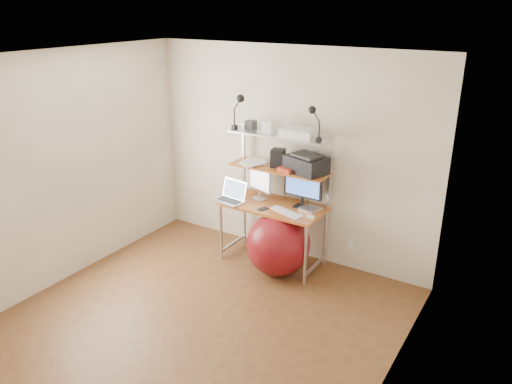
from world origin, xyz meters
TOP-DOWN VIEW (x-y plane):
  - room at (0.00, 0.00)m, footprint 3.60×3.60m
  - computer_desk at (0.00, 1.50)m, footprint 1.20×0.60m
  - wall_outlet at (0.85, 1.79)m, footprint 0.08×0.01m
  - monitor_silver at (-0.23, 1.52)m, footprint 0.35×0.17m
  - monitor_black at (0.32, 1.56)m, footprint 0.48×0.14m
  - laptop at (-0.47, 1.30)m, footprint 0.39×0.33m
  - keyboard at (0.24, 1.32)m, footprint 0.43×0.23m
  - mouse at (0.54, 1.32)m, footprint 0.09×0.06m
  - mac_mini at (0.44, 1.51)m, footprint 0.24×0.24m
  - phone at (-0.03, 1.27)m, footprint 0.10×0.13m
  - printer at (0.34, 1.59)m, footprint 0.52×0.43m
  - nas_cube at (-0.03, 1.59)m, footprint 0.17×0.17m
  - red_box at (0.14, 1.48)m, footprint 0.19×0.15m
  - scanner at (0.25, 1.55)m, footprint 0.38×0.25m
  - box_white at (-0.13, 1.53)m, footprint 0.13×0.11m
  - box_grey at (-0.39, 1.58)m, footprint 0.11×0.11m
  - clip_lamp_left at (-0.47, 1.46)m, footprint 0.17×0.09m
  - clip_lamp_right at (0.45, 1.48)m, footprint 0.15×0.08m
  - exercise_ball at (0.19, 1.24)m, footprint 0.73×0.73m
  - paper_stack at (-0.35, 1.57)m, footprint 0.36×0.41m

SIDE VIEW (x-z plane):
  - wall_outlet at x=0.85m, z-range 0.24..0.36m
  - exercise_ball at x=0.19m, z-range 0.00..0.73m
  - phone at x=-0.03m, z-range 0.74..0.75m
  - keyboard at x=0.24m, z-range 0.74..0.75m
  - mouse at x=0.54m, z-range 0.74..0.76m
  - mac_mini at x=0.44m, z-range 0.74..0.78m
  - laptop at x=-0.47m, z-range 0.64..0.94m
  - monitor_silver at x=-0.23m, z-range 0.75..1.16m
  - computer_desk at x=0.00m, z-range 0.17..1.74m
  - monitor_black at x=0.32m, z-range 0.74..1.22m
  - paper_stack at x=-0.35m, z-range 1.15..1.17m
  - red_box at x=0.14m, z-range 1.15..1.20m
  - room at x=0.00m, z-range -0.55..3.05m
  - printer at x=0.34m, z-range 1.14..1.36m
  - nas_cube at x=-0.03m, z-range 1.15..1.36m
  - scanner at x=0.25m, z-range 1.55..1.65m
  - box_grey at x=-0.39m, z-range 1.55..1.65m
  - box_white at x=-0.13m, z-range 1.55..1.69m
  - clip_lamp_right at x=0.45m, z-range 1.64..2.01m
  - clip_lamp_left at x=-0.47m, z-range 1.65..2.06m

